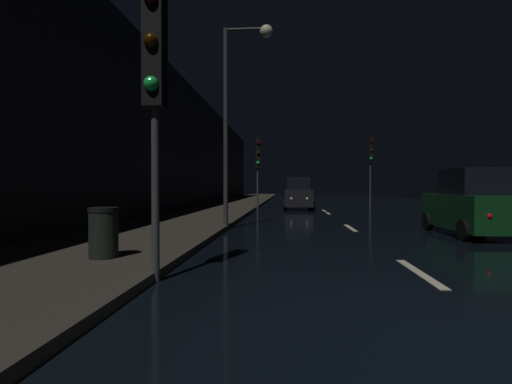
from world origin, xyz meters
name	(u,v)px	position (x,y,z in m)	size (l,w,h in m)	color
ground	(318,207)	(0.00, 24.50, -0.01)	(25.29, 84.00, 0.02)	black
sidewalk_left	(230,205)	(-6.44, 24.50, 0.07)	(4.40, 84.00, 0.15)	#38332B
building_facade_left	(183,146)	(-9.04, 21.00, 4.11)	(0.80, 63.00, 8.22)	black
lane_centerline	(340,221)	(0.00, 12.65, 0.01)	(0.16, 18.71, 0.01)	beige
traffic_light_far_left	(258,158)	(-4.14, 21.06, 3.30)	(0.38, 0.48, 4.58)	#38383A
traffic_light_far_right	(370,156)	(4.15, 26.44, 3.81)	(0.35, 0.48, 5.21)	#38383A
traffic_light_near_left	(154,66)	(-4.24, 2.03, 3.29)	(0.31, 0.46, 4.57)	#38383A
streetlamp_overhead	(239,94)	(-3.87, 9.42, 4.64)	(1.70, 0.44, 6.97)	#2D2D30
trash_bin_curbside	(104,232)	(-5.60, 3.13, 0.62)	(0.55, 0.55, 0.93)	black
car_approaching_headlights	(298,195)	(-1.51, 21.61, 0.95)	(1.90, 4.12, 2.07)	black
car_parked_right_near	(472,205)	(3.34, 8.37, 0.91)	(1.83, 3.97, 2.00)	#0F3819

